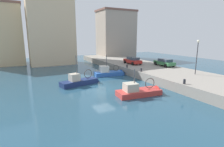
% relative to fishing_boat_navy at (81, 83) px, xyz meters
% --- Properties ---
extents(water_surface, '(80.00, 80.00, 0.00)m').
position_rel_fishing_boat_navy_xyz_m(water_surface, '(1.74, -3.50, -0.14)').
color(water_surface, navy).
rests_on(water_surface, ground).
extents(quay_wall, '(9.00, 56.00, 1.20)m').
position_rel_fishing_boat_navy_xyz_m(quay_wall, '(13.24, -3.50, 0.46)').
color(quay_wall, gray).
rests_on(quay_wall, ground).
extents(fishing_boat_navy, '(6.15, 2.75, 4.80)m').
position_rel_fishing_boat_navy_xyz_m(fishing_boat_navy, '(0.00, 0.00, 0.00)').
color(fishing_boat_navy, navy).
rests_on(fishing_boat_navy, ground).
extents(fishing_boat_red, '(5.98, 2.63, 3.89)m').
position_rel_fishing_boat_navy_xyz_m(fishing_boat_red, '(4.63, -7.46, -0.00)').
color(fishing_boat_red, '#BC3833').
rests_on(fishing_boat_red, ground).
extents(fishing_boat_blue, '(5.78, 2.80, 4.38)m').
position_rel_fishing_boat_navy_xyz_m(fishing_boat_blue, '(6.23, 3.24, 0.03)').
color(fishing_boat_blue, '#2D60B7').
rests_on(fishing_boat_blue, ground).
extents(parked_car_green, '(2.19, 4.29, 1.33)m').
position_rel_fishing_boat_navy_xyz_m(parked_car_green, '(16.05, 0.77, 1.75)').
color(parked_car_green, '#387547').
rests_on(parked_car_green, quay_wall).
extents(parked_car_red, '(2.03, 4.17, 1.35)m').
position_rel_fishing_boat_navy_xyz_m(parked_car_red, '(12.25, 5.41, 1.76)').
color(parked_car_red, red).
rests_on(parked_car_red, quay_wall).
extents(mooring_bollard_south, '(0.28, 0.28, 0.55)m').
position_rel_fishing_boat_navy_xyz_m(mooring_bollard_south, '(9.09, -9.50, 1.33)').
color(mooring_bollard_south, '#2D2D33').
rests_on(mooring_bollard_south, quay_wall).
extents(mooring_bollard_mid, '(0.28, 0.28, 0.55)m').
position_rel_fishing_boat_navy_xyz_m(mooring_bollard_mid, '(9.09, -1.50, 1.33)').
color(mooring_bollard_mid, '#2D2D33').
rests_on(mooring_bollard_mid, quay_wall).
extents(mooring_bollard_north, '(0.28, 0.28, 0.55)m').
position_rel_fishing_boat_navy_xyz_m(mooring_bollard_north, '(9.09, 2.50, 1.33)').
color(mooring_bollard_north, '#2D2D33').
rests_on(mooring_bollard_north, quay_wall).
extents(quay_streetlamp, '(0.36, 0.36, 4.83)m').
position_rel_fishing_boat_navy_xyz_m(quay_streetlamp, '(14.74, -6.64, 4.31)').
color(quay_streetlamp, '#38383D').
rests_on(quay_streetlamp, quay_wall).
extents(waterfront_building_west, '(8.27, 7.73, 13.85)m').
position_rel_fishing_boat_navy_xyz_m(waterfront_building_west, '(-9.92, 25.10, 6.80)').
color(waterfront_building_west, '#D1B284').
rests_on(waterfront_building_west, ground).
extents(waterfront_building_west_mid, '(10.29, 6.97, 13.71)m').
position_rel_fishing_boat_navy_xyz_m(waterfront_building_west_mid, '(18.06, 22.44, 6.73)').
color(waterfront_building_west_mid, '#A39384').
rests_on(waterfront_building_west_mid, ground).
extents(waterfront_building_central, '(10.34, 6.70, 19.93)m').
position_rel_fishing_boat_navy_xyz_m(waterfront_building_central, '(-0.14, 20.70, 9.84)').
color(waterfront_building_central, beige).
rests_on(waterfront_building_central, ground).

